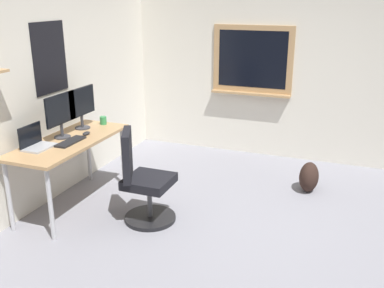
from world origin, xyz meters
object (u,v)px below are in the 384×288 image
object	(u,v)px
backpack	(309,177)
coffee_mug	(103,120)
desk	(70,147)
monitor_primary	(61,113)
office_chair	(143,183)
keyboard	(71,142)
computer_mouse	(86,133)
laptop	(36,142)
monitor_secondary	(81,105)

from	to	relation	value
backpack	coffee_mug	bearing A→B (deg)	106.40
desk	monitor_primary	xyz separation A→B (m)	(0.04, 0.10, 0.35)
office_chair	keyboard	xyz separation A→B (m)	(-0.05, 0.78, 0.35)
monitor_primary	computer_mouse	xyz separation A→B (m)	(0.17, -0.17, -0.25)
laptop	keyboard	xyz separation A→B (m)	(0.25, -0.22, -0.04)
desk	monitor_secondary	xyz separation A→B (m)	(0.40, 0.10, 0.35)
desk	office_chair	xyz separation A→B (m)	(-0.02, -0.85, -0.27)
laptop	backpack	bearing A→B (deg)	-56.58
backpack	laptop	bearing A→B (deg)	123.42
laptop	backpack	xyz separation A→B (m)	(1.63, -2.47, -0.63)
backpack	monitor_secondary	bearing A→B (deg)	110.46
coffee_mug	office_chair	bearing A→B (deg)	-127.93
office_chair	monitor_primary	world-z (taller)	monitor_primary
office_chair	backpack	world-z (taller)	office_chair
keyboard	monitor_primary	bearing A→B (deg)	57.59
office_chair	computer_mouse	distance (m)	0.89
office_chair	keyboard	size ratio (longest dim) A/B	2.57
computer_mouse	monitor_secondary	bearing A→B (deg)	41.83
laptop	keyboard	size ratio (longest dim) A/B	0.84
keyboard	computer_mouse	bearing A→B (deg)	-0.00
keyboard	coffee_mug	xyz separation A→B (m)	(0.70, 0.05, 0.04)
monitor_secondary	keyboard	bearing A→B (deg)	-160.02
monitor_secondary	coffee_mug	world-z (taller)	monitor_secondary
monitor_secondary	office_chair	bearing A→B (deg)	-113.83
office_chair	backpack	xyz separation A→B (m)	(1.32, -1.47, -0.23)
desk	backpack	xyz separation A→B (m)	(1.30, -2.32, -0.50)
monitor_secondary	backpack	xyz separation A→B (m)	(0.90, -2.42, -0.85)
monitor_primary	coffee_mug	size ratio (longest dim) A/B	5.04
laptop	monitor_secondary	distance (m)	0.76
office_chair	computer_mouse	bearing A→B (deg)	73.66
coffee_mug	backpack	size ratio (longest dim) A/B	0.26
office_chair	monitor_primary	xyz separation A→B (m)	(0.06, 0.95, 0.62)
desk	keyboard	world-z (taller)	keyboard
office_chair	coffee_mug	xyz separation A→B (m)	(0.65, 0.83, 0.39)
monitor_primary	backpack	size ratio (longest dim) A/B	1.33
computer_mouse	coffee_mug	xyz separation A→B (m)	(0.42, 0.05, 0.03)
coffee_mug	backpack	bearing A→B (deg)	-73.60
laptop	backpack	distance (m)	3.02
monitor_secondary	keyboard	size ratio (longest dim) A/B	1.25
monitor_secondary	coffee_mug	distance (m)	0.34
backpack	office_chair	bearing A→B (deg)	132.01
coffee_mug	computer_mouse	bearing A→B (deg)	-173.18
desk	office_chair	world-z (taller)	office_chair
computer_mouse	coffee_mug	size ratio (longest dim) A/B	1.13
monitor_secondary	computer_mouse	distance (m)	0.36
backpack	computer_mouse	bearing A→B (deg)	115.96
monitor_primary	office_chair	bearing A→B (deg)	-93.45
monitor_primary	coffee_mug	xyz separation A→B (m)	(0.59, -0.12, -0.22)
computer_mouse	backpack	bearing A→B (deg)	-64.04
laptop	monitor_secondary	world-z (taller)	monitor_secondary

